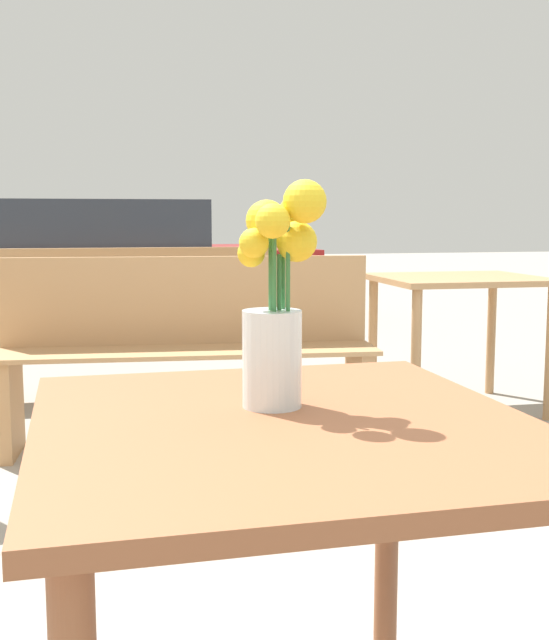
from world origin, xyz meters
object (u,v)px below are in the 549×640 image
at_px(table_front, 284,486).
at_px(bench_near, 189,343).
at_px(table_back, 458,297).
at_px(parked_car, 69,266).
at_px(bench_far, 122,314).
at_px(flower_vase, 278,310).

height_order(table_front, bench_near, bench_near).
xyz_separation_m(table_back, parked_car, (-2.07, 3.86, -0.04)).
bearing_deg(bench_far, table_back, -24.27).
bearing_deg(parked_car, table_back, -61.83).
relative_size(bench_near, bench_far, 0.94).
bearing_deg(flower_vase, bench_near, 86.44).
distance_m(table_front, bench_far, 3.49).
relative_size(table_front, bench_far, 0.47).
relative_size(table_front, parked_car, 0.19).
relative_size(flower_vase, bench_far, 0.21).
xyz_separation_m(flower_vase, bench_near, (0.14, 2.29, -0.41)).
distance_m(table_front, bench_near, 2.38).
distance_m(bench_far, parked_car, 3.10).
height_order(flower_vase, bench_near, flower_vase).
xyz_separation_m(table_front, parked_car, (-0.43, 6.57, -0.04)).
bearing_deg(parked_car, bench_far, -83.66).
relative_size(flower_vase, bench_near, 0.22).
bearing_deg(bench_far, flower_vase, -88.34).
relative_size(bench_far, table_back, 2.09).
xyz_separation_m(bench_far, table_back, (1.72, -0.78, 0.14)).
relative_size(table_front, bench_near, 0.50).
distance_m(table_front, table_back, 3.16).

